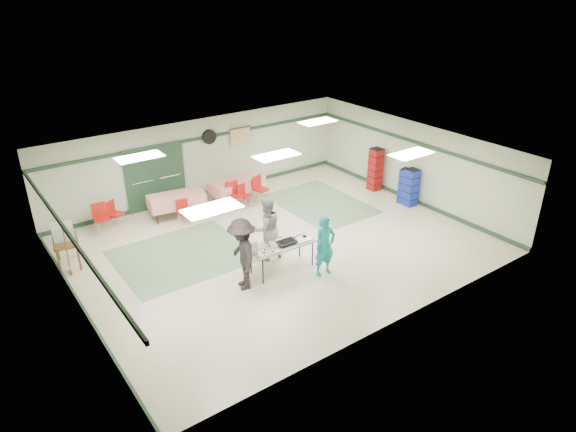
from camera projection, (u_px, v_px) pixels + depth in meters
floor at (278, 244)px, 14.74m from camera, size 11.00×11.00×0.00m
ceiling at (277, 155)px, 13.57m from camera, size 11.00×11.00×0.00m
wall_back at (202, 158)px, 17.45m from camera, size 11.00×0.00×11.00m
wall_front at (398, 271)px, 10.86m from camera, size 11.00×0.00×11.00m
wall_left at (71, 261)px, 11.25m from camera, size 0.00×9.00×9.00m
wall_right at (413, 162)px, 17.06m from camera, size 0.00×9.00×9.00m
trim_back at (201, 138)px, 17.12m from camera, size 11.00×0.06×0.10m
baseboard_back at (205, 193)px, 17.98m from camera, size 11.00×0.06×0.12m
trim_left at (67, 232)px, 10.97m from camera, size 0.06×9.00×0.10m
baseboard_left at (83, 308)px, 11.82m from camera, size 0.06×9.00×0.12m
trim_right at (415, 142)px, 16.74m from camera, size 0.06×9.00×0.10m
baseboard_right at (408, 198)px, 17.60m from camera, size 0.06×9.00×0.12m
green_patch_a at (183, 255)px, 14.15m from camera, size 3.50×3.00×0.01m
green_patch_b at (320, 203)px, 17.31m from camera, size 2.50×3.50×0.01m
double_door_left at (142, 180)px, 16.37m from camera, size 0.90×0.06×2.10m
double_door_right at (169, 174)px, 16.87m from camera, size 0.90×0.06×2.10m
door_frame at (156, 178)px, 16.60m from camera, size 2.00×0.03×2.15m
wall_fan at (209, 137)px, 17.26m from camera, size 0.50×0.10×0.50m
scroll_banner at (240, 137)px, 17.98m from camera, size 0.80×0.02×0.60m
serving_table at (282, 245)px, 13.19m from camera, size 1.80×0.76×0.76m
sheet_tray_right at (300, 239)px, 13.36m from camera, size 0.55×0.42×0.02m
sheet_tray_mid at (277, 243)px, 13.20m from camera, size 0.57×0.43×0.02m
sheet_tray_left at (267, 252)px, 12.78m from camera, size 0.56×0.43×0.02m
baking_pan at (287, 242)px, 13.15m from camera, size 0.51×0.33×0.08m
foam_box_stack at (251, 247)px, 12.69m from camera, size 0.25×0.23×0.34m
volunteer_teal at (325, 246)px, 12.96m from camera, size 0.62×0.44×1.62m
volunteer_grey at (266, 228)px, 13.67m from camera, size 0.94×0.78×1.79m
volunteer_dark at (242, 254)px, 12.35m from camera, size 1.00×1.34×1.85m
dining_table_a at (237, 185)px, 17.34m from camera, size 1.96×1.05×0.77m
dining_table_b at (177, 200)px, 16.18m from camera, size 1.83×1.02×0.77m
chair_a at (243, 193)px, 16.90m from camera, size 0.46×0.46×0.78m
chair_b at (233, 193)px, 16.68m from camera, size 0.46×0.46×0.94m
chair_c at (259, 186)px, 17.21m from camera, size 0.53×0.53×0.92m
chair_d at (183, 209)px, 15.76m from camera, size 0.45×0.45×0.78m
chair_loose_a at (113, 211)px, 15.56m from camera, size 0.54×0.54×0.83m
chair_loose_b at (101, 215)px, 15.18m from camera, size 0.43×0.43×0.93m
crate_stack_blue_a at (405, 186)px, 17.13m from camera, size 0.45×0.45×1.20m
crate_stack_red at (375, 169)px, 18.11m from camera, size 0.41×0.41×1.53m
crate_stack_blue_b at (411, 187)px, 16.94m from camera, size 0.41×0.41×1.27m
printer_table at (66, 243)px, 13.43m from camera, size 0.78×1.04×0.74m
office_printer at (63, 232)px, 13.38m from camera, size 0.57×0.52×0.41m
broom at (66, 246)px, 13.04m from camera, size 0.03×0.24×1.47m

